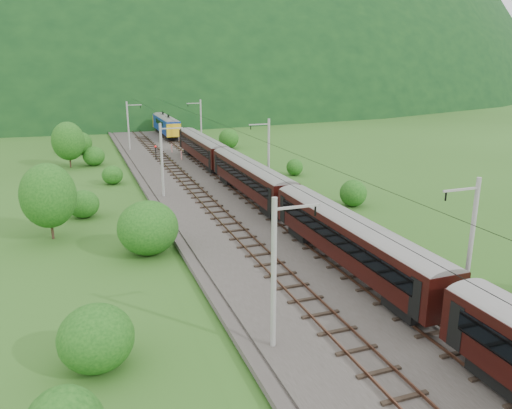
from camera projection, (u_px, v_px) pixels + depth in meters
name	position (u px, v px, depth m)	size (l,w,h in m)	color
ground	(375.00, 329.00, 28.14)	(600.00, 600.00, 0.00)	#294D18
railbed	(300.00, 262.00, 37.12)	(14.00, 220.00, 0.30)	#38332D
track_left	(270.00, 264.00, 36.27)	(2.40, 220.00, 0.27)	#553324
track_right	(328.00, 255.00, 37.86)	(2.40, 220.00, 0.27)	#553324
catenary_left	(163.00, 158.00, 53.74)	(2.54, 192.28, 8.00)	gray
catenary_right	(268.00, 152.00, 57.81)	(2.54, 192.28, 8.00)	gray
overhead_wires	(302.00, 171.00, 35.21)	(4.83, 198.00, 0.03)	black
mountain_main	(99.00, 91.00, 262.71)	(504.00, 360.00, 244.00)	black
train	(353.00, 234.00, 34.06)	(2.68, 150.12, 4.64)	black
hazard_post_near	(172.00, 148.00, 81.30)	(0.15, 0.15, 1.42)	red
hazard_post_far	(181.00, 155.00, 75.06)	(0.15, 0.15, 1.41)	red
signal	(156.00, 151.00, 75.03)	(0.23, 0.23, 2.12)	black
vegetation_left	(93.00, 234.00, 36.41)	(12.20, 143.35, 6.55)	#154412
vegetation_right	(412.00, 219.00, 43.28)	(5.86, 105.60, 3.12)	#154412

